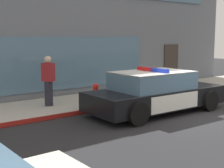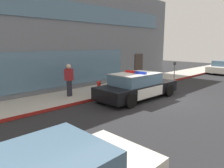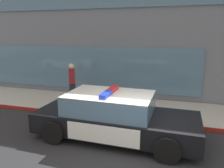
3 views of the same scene
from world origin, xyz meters
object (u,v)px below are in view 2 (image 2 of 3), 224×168
Objects in this scene: police_cruiser at (137,86)px; pedestrian_on_sidewalk at (69,80)px; fire_hydrant at (99,88)px; parking_meter at (175,67)px.

pedestrian_on_sidewalk is at bearing 137.93° from police_cruiser.
police_cruiser is 6.77× the size of fire_hydrant.
pedestrian_on_sidewalk is 9.33m from parking_meter.
parking_meter is at bearing -1.77° from fire_hydrant.
parking_meter is (7.82, -0.24, 0.58)m from fire_hydrant.
pedestrian_on_sidewalk is (-2.63, 2.48, 0.33)m from police_cruiser.
police_cruiser is 2.87× the size of pedestrian_on_sidewalk.
fire_hydrant is 0.54× the size of parking_meter.
fire_hydrant is at bearing 126.32° from pedestrian_on_sidewalk.
fire_hydrant is at bearing 125.07° from police_cruiser.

